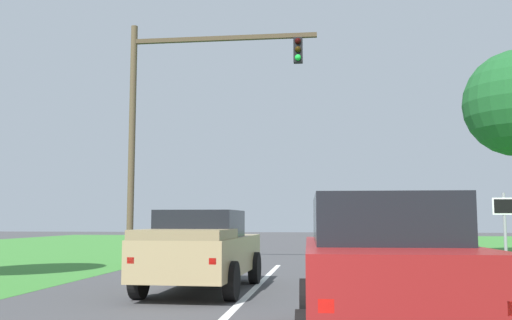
% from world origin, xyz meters
% --- Properties ---
extents(ground_plane, '(120.00, 120.00, 0.00)m').
position_xyz_m(ground_plane, '(0.00, 9.35, 0.00)').
color(ground_plane, '#424244').
extents(red_suv_near, '(2.26, 5.03, 1.95)m').
position_xyz_m(red_suv_near, '(2.39, 3.69, 1.02)').
color(red_suv_near, maroon).
rests_on(red_suv_near, ground_plane).
extents(pickup_truck_lead, '(2.29, 5.16, 1.84)m').
position_xyz_m(pickup_truck_lead, '(-1.15, 9.08, 0.95)').
color(pickup_truck_lead, tan).
rests_on(pickup_truck_lead, ground_plane).
extents(traffic_light, '(6.88, 0.40, 8.80)m').
position_xyz_m(traffic_light, '(-3.68, 15.91, 5.69)').
color(traffic_light, brown).
rests_on(traffic_light, ground_plane).
extents(keep_moving_sign, '(0.60, 0.09, 2.33)m').
position_xyz_m(keep_moving_sign, '(6.29, 11.51, 1.49)').
color(keep_moving_sign, gray).
rests_on(keep_moving_sign, ground_plane).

